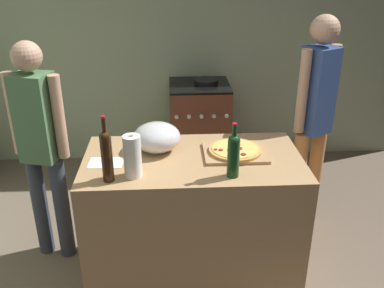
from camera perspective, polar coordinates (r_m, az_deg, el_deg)
The scene contains 13 objects.
ground_plane at distance 3.63m, azimuth -0.31°, elevation -11.01°, with size 4.70×3.27×0.02m, color #6B5B4C.
kitchen_wall_rear at distance 4.40m, azimuth -1.32°, elevation 14.13°, with size 4.70×0.10×2.60m, color #99A889.
counter at distance 2.92m, azimuth 0.11°, elevation -9.84°, with size 1.38×0.74×0.91m, color tan.
cutting_board at distance 2.74m, azimuth 5.77°, elevation -1.15°, with size 0.40×0.32×0.02m, color tan.
pizza at distance 2.74m, azimuth 5.78°, elevation -0.77°, with size 0.34×0.34×0.03m.
mixing_bowl at distance 2.76m, azimuth -4.73°, elevation 0.92°, with size 0.31×0.31×0.19m.
paper_towel_roll at distance 2.44m, azimuth -7.99°, elevation -1.66°, with size 0.10×0.10×0.26m.
wine_bottle_clear at distance 2.42m, azimuth 5.58°, elevation -1.29°, with size 0.07×0.07×0.33m.
wine_bottle_dark at distance 2.40m, azimuth -11.38°, elevation -1.25°, with size 0.06×0.06×0.39m.
recipe_sheet at distance 2.68m, azimuth -11.47°, elevation -2.47°, with size 0.21×0.15×0.00m, color white.
stove at distance 4.26m, azimuth 0.96°, elevation 2.08°, with size 0.58×0.58×0.97m.
person_in_stripes at distance 3.05m, azimuth -19.64°, elevation 0.33°, with size 0.39×0.25×1.60m.
person_in_red at distance 3.30m, azimuth 16.04°, elevation 3.84°, with size 0.33×0.27×1.71m.
Camera 1 is at (-0.15, -1.61, 2.11)m, focal length 39.80 mm.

